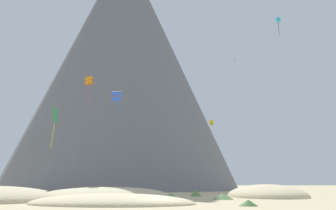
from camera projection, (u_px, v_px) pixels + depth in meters
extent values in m
plane|color=#C6B284|center=(161.00, 206.00, 36.46)|extent=(400.00, 400.00, 0.00)
ellipsoid|color=beige|center=(106.00, 196.00, 58.97)|extent=(22.85, 27.39, 2.65)
ellipsoid|color=beige|center=(267.00, 197.00, 57.67)|extent=(11.80, 18.65, 3.41)
ellipsoid|color=beige|center=(111.00, 204.00, 39.01)|extent=(16.60, 12.02, 1.97)
cone|color=#568442|center=(196.00, 193.00, 59.59)|extent=(2.25, 2.25, 0.99)
cone|color=#668C4C|center=(223.00, 196.00, 48.92)|extent=(3.04, 3.04, 0.74)
cone|color=#477238|center=(248.00, 203.00, 35.83)|extent=(2.05, 2.05, 0.54)
cone|color=#668C4C|center=(171.00, 196.00, 52.67)|extent=(2.26, 2.26, 0.61)
cone|color=slate|center=(122.00, 62.00, 114.73)|extent=(86.65, 86.65, 68.68)
cone|color=slate|center=(154.00, 135.00, 106.68)|extent=(52.24, 52.24, 27.45)
cube|color=blue|center=(117.00, 99.00, 58.93)|extent=(1.34, 1.43, 0.84)
cube|color=blue|center=(117.00, 93.00, 59.07)|extent=(1.34, 1.43, 0.84)
cylinder|color=blue|center=(118.00, 107.00, 58.71)|extent=(0.09, 0.10, 1.72)
cube|color=yellow|center=(212.00, 124.00, 92.93)|extent=(1.08, 1.11, 0.52)
cube|color=yellow|center=(212.00, 121.00, 93.03)|extent=(1.08, 1.11, 0.52)
cube|color=red|center=(235.00, 60.00, 86.24)|extent=(0.21, 0.76, 0.80)
cone|color=green|center=(54.00, 115.00, 59.77)|extent=(0.51, 2.41, 2.40)
cylinder|color=yellow|center=(53.00, 136.00, 59.22)|extent=(0.38, 0.44, 3.67)
cube|color=orange|center=(89.00, 83.00, 78.70)|extent=(1.46, 1.34, 1.01)
cube|color=orange|center=(89.00, 79.00, 78.82)|extent=(1.46, 1.34, 1.01)
cylinder|color=#D1339E|center=(88.00, 94.00, 78.29)|extent=(0.53, 0.53, 3.89)
cube|color=#33BCDB|center=(278.00, 21.00, 92.53)|extent=(0.90, 0.93, 0.46)
cube|color=#33BCDB|center=(278.00, 19.00, 92.63)|extent=(0.90, 0.93, 0.46)
cylinder|color=black|center=(279.00, 28.00, 92.21)|extent=(0.09, 0.39, 3.15)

